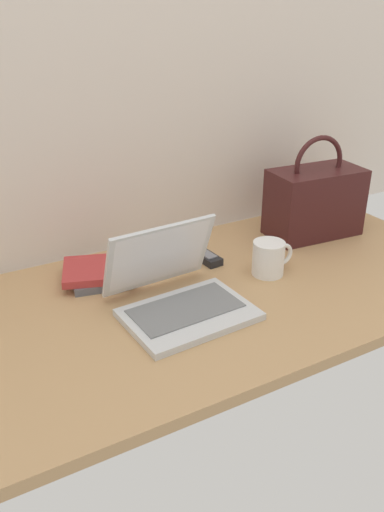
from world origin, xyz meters
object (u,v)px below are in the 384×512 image
at_px(handbag, 315,201).
at_px(laptop, 178,293).
at_px(coffee_mug, 269,258).
at_px(remote_control_far, 202,254).
at_px(book_stack, 100,273).

bearing_deg(handbag, laptop, -161.71).
xyz_separation_m(coffee_mug, handbag, (0.30, 0.16, 0.07)).
distance_m(remote_control_far, book_stack, 0.32).
bearing_deg(laptop, coffee_mug, 7.61).
xyz_separation_m(laptop, remote_control_far, (0.20, 0.23, -0.03)).
relative_size(laptop, handbag, 0.97).
bearing_deg(laptop, handbag, 18.29).
height_order(handbag, book_stack, handbag).
xyz_separation_m(handbag, book_stack, (-0.73, 0.04, -0.09)).
bearing_deg(book_stack, laptop, -63.87).
xyz_separation_m(laptop, book_stack, (-0.12, 0.24, -0.02)).
bearing_deg(remote_control_far, coffee_mug, -58.01).
height_order(laptop, remote_control_far, laptop).
bearing_deg(book_stack, remote_control_far, -3.09).
height_order(coffee_mug, remote_control_far, coffee_mug).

